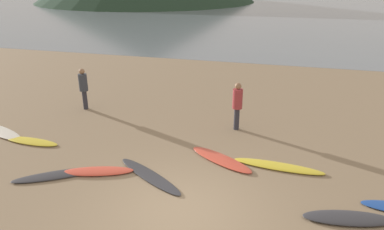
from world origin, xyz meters
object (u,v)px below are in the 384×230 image
at_px(surfboard_4, 150,176).
at_px(person_1, 237,102).
at_px(surfboard_0, 1,131).
at_px(person_0, 83,86).
at_px(surfboard_1, 31,141).
at_px(surfboard_6, 278,166).
at_px(surfboard_3, 98,171).
at_px(surfboard_5, 221,159).
at_px(surfboard_2, 58,175).
at_px(surfboard_7, 348,218).

xyz_separation_m(surfboard_4, person_1, (1.82, 3.82, 0.98)).
relative_size(surfboard_0, person_0, 1.42).
bearing_deg(surfboard_1, surfboard_6, 5.36).
xyz_separation_m(surfboard_1, person_1, (6.37, 2.84, 0.98)).
distance_m(surfboard_1, surfboard_3, 3.29).
relative_size(surfboard_3, surfboard_6, 0.77).
relative_size(surfboard_3, surfboard_5, 0.88).
distance_m(surfboard_1, surfboard_5, 6.29).
bearing_deg(surfboard_1, surfboard_2, -35.41).
relative_size(surfboard_5, surfboard_6, 0.87).
distance_m(surfboard_4, surfboard_5, 2.23).
relative_size(surfboard_2, surfboard_3, 1.21).
xyz_separation_m(surfboard_0, person_0, (1.67, 2.87, 0.95)).
bearing_deg(surfboard_2, person_1, 13.14).
bearing_deg(surfboard_0, surfboard_4, 7.57).
bearing_deg(surfboard_0, surfboard_7, 10.40).
height_order(surfboard_1, surfboard_3, surfboard_3).
distance_m(surfboard_6, person_0, 8.39).
relative_size(surfboard_4, surfboard_6, 1.00).
distance_m(surfboard_2, person_1, 6.25).
height_order(surfboard_2, person_1, person_1).
bearing_deg(surfboard_0, surfboard_5, 20.46).
relative_size(surfboard_7, person_1, 1.17).
bearing_deg(surfboard_2, surfboard_6, -13.65).
bearing_deg(person_1, surfboard_4, -82.85).
xyz_separation_m(surfboard_3, surfboard_5, (3.20, 1.58, -0.00)).
height_order(surfboard_1, surfboard_2, surfboard_1).
xyz_separation_m(surfboard_3, surfboard_6, (4.88, 1.61, -0.01)).
height_order(surfboard_3, person_0, person_0).
distance_m(surfboard_2, surfboard_5, 4.65).
bearing_deg(person_0, surfboard_1, -30.76).
bearing_deg(person_1, person_0, -151.29).
height_order(surfboard_1, surfboard_5, surfboard_5).
bearing_deg(surfboard_7, person_0, 142.67).
bearing_deg(surfboard_1, surfboard_7, -7.03).
height_order(surfboard_4, surfboard_7, surfboard_7).
bearing_deg(surfboard_2, surfboard_4, -18.78).
xyz_separation_m(surfboard_5, surfboard_7, (3.31, -1.97, 0.00)).
bearing_deg(surfboard_0, surfboard_6, 20.61).
relative_size(surfboard_6, surfboard_7, 1.28).
distance_m(surfboard_3, person_0, 5.42).
bearing_deg(surfboard_5, surfboard_4, -110.98).
xyz_separation_m(surfboard_1, surfboard_2, (2.09, -1.61, -0.00)).
height_order(surfboard_4, surfboard_6, surfboard_6).
distance_m(surfboard_3, surfboard_5, 3.57).
xyz_separation_m(surfboard_0, surfboard_2, (3.65, -2.00, -0.01)).
bearing_deg(surfboard_4, surfboard_0, -160.71).
bearing_deg(surfboard_5, surfboard_7, -0.73).
xyz_separation_m(surfboard_2, surfboard_4, (2.46, 0.62, -0.00)).
height_order(surfboard_5, person_1, person_1).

